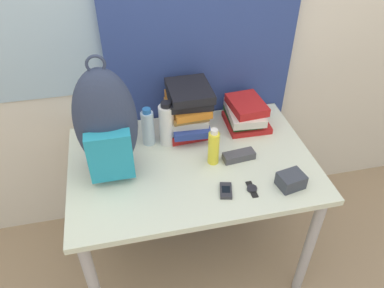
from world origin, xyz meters
TOP-DOWN VIEW (x-y plane):
  - wall_back at (-0.00, 0.85)m, footprint 6.00×0.06m
  - curtain_blue at (0.14, 0.79)m, footprint 0.96×0.04m
  - desk at (0.00, 0.38)m, footprint 1.13×0.76m
  - backpack at (-0.36, 0.41)m, footprint 0.26×0.22m
  - book_stack_left at (0.03, 0.62)m, footprint 0.23×0.29m
  - book_stack_center at (0.33, 0.61)m, footprint 0.22×0.26m
  - water_bottle at (-0.18, 0.56)m, footprint 0.06×0.06m
  - sports_bottle at (-0.09, 0.54)m, footprint 0.08×0.08m
  - sunscreen_bottle at (0.09, 0.35)m, footprint 0.05×0.05m
  - cell_phone at (0.10, 0.15)m, footprint 0.07×0.10m
  - sunglasses_case at (0.22, 0.35)m, footprint 0.15×0.07m
  - camera_pouch at (0.38, 0.13)m, footprint 0.12×0.10m
  - wristwatch at (0.21, 0.14)m, footprint 0.04×0.10m

SIDE VIEW (x-z plane):
  - desk at x=0.00m, z-range 0.27..1.01m
  - wristwatch at x=0.21m, z-range 0.73..0.74m
  - cell_phone at x=0.10m, z-range 0.73..0.75m
  - sunglasses_case at x=0.22m, z-range 0.73..0.77m
  - camera_pouch at x=0.38m, z-range 0.73..0.80m
  - book_stack_center at x=0.33m, z-range 0.73..0.87m
  - sunscreen_bottle at x=0.09m, z-range 0.73..0.91m
  - water_bottle at x=-0.18m, z-range 0.73..0.93m
  - sports_bottle at x=-0.09m, z-range 0.73..0.96m
  - book_stack_left at x=0.03m, z-range 0.73..1.00m
  - backpack at x=-0.36m, z-range 0.70..1.25m
  - curtain_blue at x=0.14m, z-range 0.00..2.50m
  - wall_back at x=0.00m, z-range 0.00..2.50m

